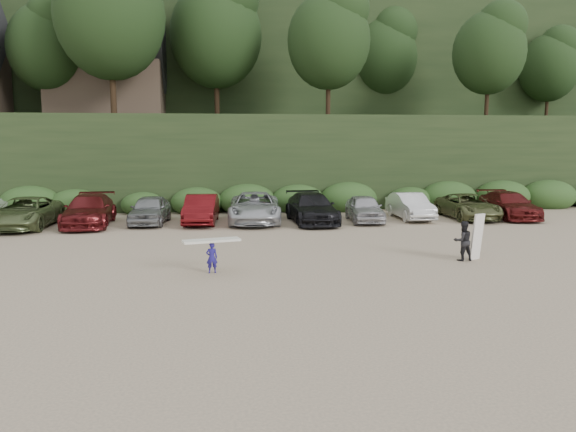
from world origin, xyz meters
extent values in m
plane|color=tan|center=(0.00, 0.00, 0.00)|extent=(120.00, 120.00, 0.00)
cube|color=black|center=(0.00, 22.00, 3.00)|extent=(80.00, 14.00, 6.00)
cube|color=black|center=(0.00, 40.00, 8.00)|extent=(90.00, 30.00, 16.00)
ellipsoid|color=black|center=(0.00, 22.00, 11.00)|extent=(66.00, 12.00, 10.00)
cube|color=#2B491E|center=(-0.55, 14.50, 0.60)|extent=(46.20, 2.00, 1.20)
cube|color=brown|center=(-12.00, 24.00, 8.00)|extent=(8.00, 6.00, 4.00)
imported|color=#56653A|center=(-13.78, 9.66, 0.77)|extent=(2.67, 5.60, 1.54)
imported|color=#5D1517|center=(-10.72, 10.01, 0.80)|extent=(2.50, 5.62, 1.60)
imported|color=gray|center=(-7.69, 10.35, 0.75)|extent=(2.07, 4.54, 1.51)
imported|color=#570D10|center=(-4.99, 10.11, 0.76)|extent=(1.91, 4.73, 1.53)
imported|color=#B0B3B7|center=(-2.15, 10.15, 0.81)|extent=(3.07, 6.01, 1.62)
imported|color=black|center=(0.88, 9.64, 0.79)|extent=(2.48, 5.57, 1.59)
imported|color=#ADADB2|center=(3.82, 9.74, 0.72)|extent=(2.01, 4.36, 1.45)
imported|color=silver|center=(6.62, 10.37, 0.73)|extent=(1.61, 4.45, 1.46)
imported|color=brown|center=(9.91, 10.11, 0.70)|extent=(2.33, 5.02, 1.39)
imported|color=#571413|center=(12.34, 10.09, 0.74)|extent=(2.32, 5.21, 1.48)
imported|color=navy|center=(-4.31, -1.25, 0.52)|extent=(0.40, 0.29, 1.04)
cube|color=silver|center=(-4.31, -1.25, 1.11)|extent=(1.98, 0.98, 0.08)
imported|color=black|center=(4.86, -0.44, 0.74)|extent=(0.75, 0.61, 1.47)
cube|color=silver|center=(5.42, -0.41, 0.87)|extent=(0.55, 0.43, 1.74)
camera|label=1|loc=(-4.04, -19.82, 4.44)|focal=35.00mm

